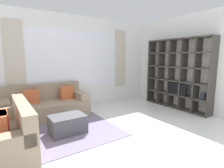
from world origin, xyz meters
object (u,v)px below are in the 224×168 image
shelving_unit (178,74)px  couch_side (2,138)px  couch_main (46,106)px  ottoman (68,124)px

shelving_unit → couch_side: size_ratio=1.37×
couch_main → couch_side: bearing=-123.7°
shelving_unit → couch_main: 3.79m
couch_side → ottoman: bearing=103.7°
couch_main → ottoman: size_ratio=2.98×
shelving_unit → couch_side: bearing=-177.6°
couch_main → ottoman: couch_main is taller
shelving_unit → ottoman: bearing=178.6°
ottoman → shelving_unit: bearing=-1.4°
couch_main → couch_side: (-0.98, -1.46, 0.01)m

